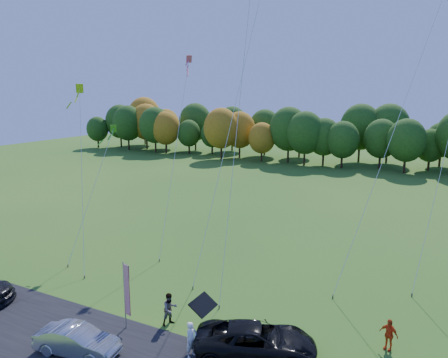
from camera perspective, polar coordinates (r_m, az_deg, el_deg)
The scene contains 15 objects.
ground at distance 25.67m, azimuth -6.58°, elevation -17.97°, with size 160.00×160.00×0.00m, color #285F19.
tree_line at distance 75.49m, azimuth 17.62°, elevation 1.37°, with size 116.00×12.00×10.00m, color #1E4711, non-canonical shape.
black_suv at distance 22.35m, azimuth 4.17°, elevation -20.37°, with size 2.68×5.82×1.62m, color black.
silver_sedan at distance 23.66m, azimuth -18.65°, elevation -19.38°, with size 1.46×4.18×1.38m, color #A9A9AD.
person_tailgate_a at distance 22.32m, azimuth -4.29°, elevation -20.19°, with size 0.65×0.42×1.77m, color white.
person_tailgate_b at distance 25.01m, azimuth -7.08°, elevation -16.49°, with size 0.87×0.68×1.80m, color gray.
person_east at distance 24.22m, azimuth 20.71°, elevation -18.45°, with size 0.94×0.39×1.61m, color red.
feather_flag at distance 24.30m, azimuth -12.64°, elevation -13.85°, with size 0.49×0.18×3.78m.
kite_delta_blue at distance 28.65m, azimuth 3.09°, elevation 20.23°, with size 3.62×10.57×32.85m.
kite_parafoil_orange at distance 31.56m, azimuth 23.50°, elevation 12.02°, with size 8.00×13.12×27.23m.
kite_delta_red at distance 29.99m, azimuth 1.72°, elevation 10.78°, with size 2.80×10.05×24.48m.
kite_diamond_yellow at distance 33.01m, azimuth -18.08°, elevation 0.26°, with size 4.59×5.17×13.43m.
kite_diamond_green at distance 35.04m, azimuth -16.79°, elevation -1.48°, with size 1.06×6.65×10.15m.
kite_diamond_white at distance 31.40m, azimuth 25.87°, elevation -1.97°, with size 2.03×6.45×12.18m.
kite_diamond_pink at distance 34.92m, azimuth -6.41°, elevation 3.43°, with size 2.15×7.70×15.78m.
Camera 1 is at (12.82, -18.32, 12.61)m, focal length 35.00 mm.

